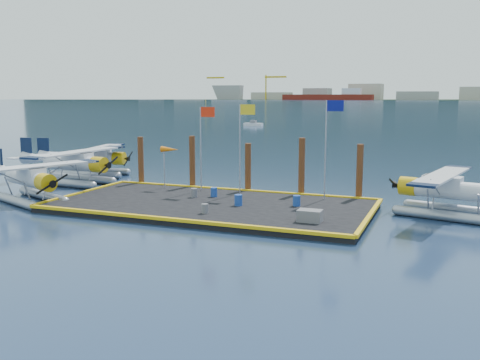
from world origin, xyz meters
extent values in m
plane|color=#192D4B|center=(0.00, 0.00, 0.00)|extent=(4000.00, 4000.00, 0.00)
cube|color=black|center=(0.00, 0.00, 0.20)|extent=(20.00, 10.00, 0.40)
cube|color=black|center=(0.00, 1100.00, -0.05)|extent=(3000.00, 500.00, 0.30)
cube|color=#5C1B0D|center=(-180.00, 860.00, 4.00)|extent=(150.00, 22.00, 10.00)
cube|color=silver|center=(-140.00, 860.00, 13.00)|extent=(30.00, 16.00, 12.00)
cylinder|color=gold|center=(-420.00, 895.00, 22.00)|extent=(2.40, 2.40, 44.00)
cylinder|color=gold|center=(-300.00, 895.00, 22.00)|extent=(2.40, 2.40, 44.00)
cube|color=black|center=(0.00, 1400.00, 120.00)|extent=(2200.00, 500.00, 240.00)
cone|color=black|center=(-350.00, 1500.00, 0.00)|extent=(1400.00, 1400.00, 520.00)
cone|color=black|center=(-50.00, 1550.00, 0.00)|extent=(1300.00, 1300.00, 430.00)
cylinder|color=#92979F|center=(-12.31, -1.37, 0.30)|extent=(5.94, 2.89, 0.60)
cylinder|color=#92979F|center=(-13.13, -3.40, 0.30)|extent=(5.94, 2.89, 0.60)
cylinder|color=silver|center=(-12.54, -2.46, 1.64)|extent=(4.70, 2.76, 1.10)
cube|color=silver|center=(-11.98, -2.69, 1.99)|extent=(2.44, 1.84, 0.90)
cube|color=black|center=(-11.71, -2.80, 2.19)|extent=(1.69, 1.49, 0.55)
cylinder|color=#CA9C0B|center=(-10.14, -3.44, 1.64)|extent=(1.36, 1.45, 1.16)
cube|color=black|center=(-9.35, -3.76, 1.64)|extent=(0.89, 2.07, 1.12)
cube|color=silver|center=(-11.98, -2.69, 2.49)|extent=(4.77, 8.86, 0.12)
cube|color=black|center=(-10.36, 1.28, 2.49)|extent=(1.72, 1.39, 0.13)
cube|color=silver|center=(-16.68, -0.77, 1.89)|extent=(2.11, 3.47, 0.10)
cylinder|color=#92979F|center=(-14.67, 5.80, 0.32)|extent=(6.72, 1.11, 0.65)
cylinder|color=#92979F|center=(-14.84, 3.42, 0.32)|extent=(6.72, 1.11, 0.65)
cylinder|color=silver|center=(-14.54, 4.60, 1.78)|extent=(5.09, 1.53, 1.19)
cube|color=silver|center=(-13.89, 4.55, 2.16)|extent=(2.45, 1.35, 0.97)
cube|color=black|center=(-13.57, 4.53, 2.38)|extent=(1.59, 1.23, 0.59)
cylinder|color=#CA9C0B|center=(-11.74, 4.40, 1.78)|extent=(1.16, 1.32, 1.25)
cube|color=black|center=(-10.82, 4.34, 1.78)|extent=(0.23, 2.40, 1.21)
cube|color=silver|center=(-13.89, 4.55, 2.70)|extent=(2.28, 9.81, 0.13)
cube|color=black|center=(-13.57, 9.18, 2.70)|extent=(1.68, 1.08, 0.14)
cube|color=black|center=(-14.21, -0.08, 2.70)|extent=(1.68, 1.08, 0.14)
cube|color=black|center=(-19.50, 4.94, 2.75)|extent=(1.19, 0.21, 1.84)
cube|color=silver|center=(-19.39, 4.93, 2.05)|extent=(1.22, 3.73, 0.11)
cylinder|color=#92979F|center=(-16.30, 9.99, 0.30)|extent=(6.19, 1.93, 0.60)
cylinder|color=#92979F|center=(-15.83, 7.84, 0.30)|extent=(6.19, 1.93, 0.60)
cylinder|color=silver|center=(-15.87, 8.96, 1.65)|extent=(4.78, 2.09, 1.10)
cube|color=silver|center=(-15.28, 9.09, 2.00)|extent=(2.39, 1.55, 0.90)
cube|color=black|center=(-14.99, 9.15, 2.20)|extent=(1.60, 1.33, 0.55)
cylinder|color=#CA9C0B|center=(-13.33, 9.52, 1.65)|extent=(1.23, 1.35, 1.16)
cube|color=black|center=(-12.50, 9.71, 1.65)|extent=(0.54, 2.19, 1.12)
cube|color=silver|center=(-15.28, 9.09, 2.50)|extent=(3.42, 9.12, 0.12)
cube|color=black|center=(-16.22, 13.29, 2.50)|extent=(1.66, 1.21, 0.13)
cube|color=black|center=(-14.35, 4.89, 2.50)|extent=(1.66, 1.21, 0.13)
cube|color=black|center=(-20.36, 7.96, 2.55)|extent=(1.10, 0.36, 1.70)
cube|color=silver|center=(-20.26, 7.98, 1.90)|extent=(1.62, 3.52, 0.10)
cylinder|color=#92979F|center=(14.28, 1.96, 0.30)|extent=(6.18, 1.94, 0.60)
cylinder|color=#92979F|center=(14.76, 4.10, 0.30)|extent=(6.18, 1.94, 0.60)
cylinder|color=silver|center=(14.32, 3.07, 1.65)|extent=(4.78, 2.09, 1.10)
cube|color=silver|center=(13.74, 3.20, 2.00)|extent=(2.39, 1.55, 0.90)
cube|color=black|center=(13.44, 3.27, 2.20)|extent=(1.59, 1.33, 0.55)
cylinder|color=#CA9C0B|center=(11.78, 3.64, 1.65)|extent=(1.23, 1.35, 1.16)
cube|color=black|center=(10.96, 3.82, 1.65)|extent=(0.54, 2.19, 1.12)
cube|color=silver|center=(13.74, 3.20, 2.50)|extent=(3.43, 9.11, 0.12)
cube|color=black|center=(12.80, -0.99, 2.50)|extent=(1.66, 1.21, 0.13)
cube|color=black|center=(14.67, 7.40, 2.50)|extent=(1.66, 1.21, 0.13)
cylinder|color=#5D5C62|center=(-1.87, 1.39, 0.70)|extent=(0.42, 0.42, 0.60)
cylinder|color=navy|center=(1.94, -0.11, 0.74)|extent=(0.49, 0.49, 0.69)
cylinder|color=navy|center=(5.36, 1.10, 0.73)|extent=(0.47, 0.47, 0.66)
cylinder|color=#5D5C62|center=(0.94, -2.90, 0.68)|extent=(0.40, 0.40, 0.56)
cylinder|color=navy|center=(-0.70, 2.02, 0.71)|extent=(0.44, 0.44, 0.62)
cube|color=#5D5C62|center=(7.15, -2.70, 0.73)|extent=(1.30, 0.87, 0.65)
cylinder|color=#96959D|center=(-2.50, 3.80, 3.40)|extent=(0.08, 0.08, 6.00)
cube|color=red|center=(-1.95, 3.80, 6.05)|extent=(1.10, 0.03, 0.70)
cylinder|color=#96959D|center=(0.50, 3.80, 3.50)|extent=(0.08, 0.08, 6.20)
cube|color=yellow|center=(1.05, 3.80, 6.25)|extent=(1.10, 0.03, 0.70)
cylinder|color=#96959D|center=(6.50, 3.80, 3.65)|extent=(0.08, 0.08, 6.50)
cube|color=navy|center=(7.05, 3.80, 6.55)|extent=(1.10, 0.03, 0.70)
cylinder|color=#96959D|center=(-5.50, 3.80, 1.90)|extent=(0.07, 0.07, 3.00)
cone|color=orange|center=(-5.00, 3.80, 3.30)|extent=(1.40, 0.44, 0.44)
cylinder|color=#492D14|center=(-8.50, 5.40, 2.00)|extent=(0.44, 0.44, 4.00)
cylinder|color=#492D14|center=(-4.00, 5.40, 2.10)|extent=(0.44, 0.44, 4.20)
cylinder|color=#492D14|center=(0.50, 5.40, 1.90)|extent=(0.44, 0.44, 3.80)
cylinder|color=#492D14|center=(4.50, 5.40, 2.15)|extent=(0.44, 0.44, 4.30)
cylinder|color=#492D14|center=(8.50, 5.40, 2.00)|extent=(0.44, 0.44, 4.00)
camera|label=1|loc=(14.01, -30.51, 7.19)|focal=40.00mm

